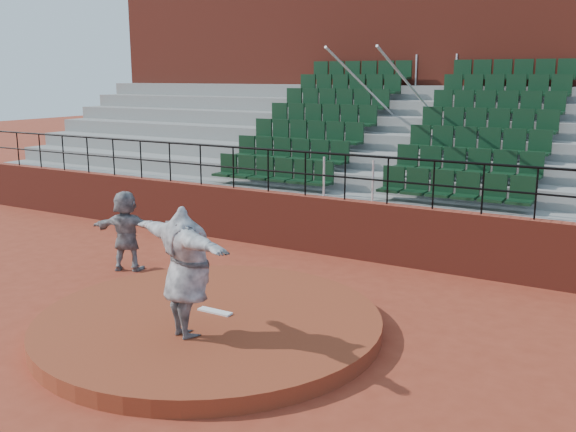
# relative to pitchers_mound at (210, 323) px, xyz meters

# --- Properties ---
(ground) EXTENTS (90.00, 90.00, 0.00)m
(ground) POSITION_rel_pitchers_mound_xyz_m (0.00, 0.00, -0.12)
(ground) COLOR maroon
(ground) RESTS_ON ground
(pitchers_mound) EXTENTS (5.50, 5.50, 0.25)m
(pitchers_mound) POSITION_rel_pitchers_mound_xyz_m (0.00, 0.00, 0.00)
(pitchers_mound) COLOR maroon
(pitchers_mound) RESTS_ON ground
(pitching_rubber) EXTENTS (0.60, 0.15, 0.03)m
(pitching_rubber) POSITION_rel_pitchers_mound_xyz_m (0.00, 0.15, 0.14)
(pitching_rubber) COLOR white
(pitching_rubber) RESTS_ON pitchers_mound
(boundary_wall) EXTENTS (24.00, 0.30, 1.30)m
(boundary_wall) POSITION_rel_pitchers_mound_xyz_m (0.00, 5.00, 0.53)
(boundary_wall) COLOR maroon
(boundary_wall) RESTS_ON ground
(wall_railing) EXTENTS (24.04, 0.05, 1.03)m
(wall_railing) POSITION_rel_pitchers_mound_xyz_m (0.00, 5.00, 1.90)
(wall_railing) COLOR black
(wall_railing) RESTS_ON boundary_wall
(seating_deck) EXTENTS (24.00, 5.97, 4.63)m
(seating_deck) POSITION_rel_pitchers_mound_xyz_m (0.00, 8.65, 1.32)
(seating_deck) COLOR gray
(seating_deck) RESTS_ON ground
(press_box_facade) EXTENTS (24.00, 3.00, 7.10)m
(press_box_facade) POSITION_rel_pitchers_mound_xyz_m (0.00, 12.60, 3.43)
(press_box_facade) COLOR maroon
(press_box_facade) RESTS_ON ground
(pitcher) EXTENTS (2.47, 1.45, 1.95)m
(pitcher) POSITION_rel_pitchers_mound_xyz_m (0.22, -0.81, 1.10)
(pitcher) COLOR black
(pitcher) RESTS_ON pitchers_mound
(fielder) EXTENTS (1.64, 1.04, 1.69)m
(fielder) POSITION_rel_pitchers_mound_xyz_m (-3.45, 1.76, 0.72)
(fielder) COLOR black
(fielder) RESTS_ON ground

